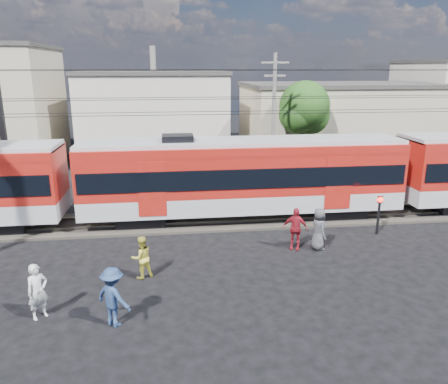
% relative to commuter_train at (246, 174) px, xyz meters
% --- Properties ---
extents(ground, '(120.00, 120.00, 0.00)m').
position_rel_commuter_train_xyz_m(ground, '(-3.00, -8.00, -2.40)').
color(ground, black).
rests_on(ground, ground).
extents(track_bed, '(70.00, 3.40, 0.12)m').
position_rel_commuter_train_xyz_m(track_bed, '(-3.00, 0.00, -2.34)').
color(track_bed, '#2D2823').
rests_on(track_bed, ground).
extents(rail_near, '(70.00, 0.12, 0.12)m').
position_rel_commuter_train_xyz_m(rail_near, '(-3.00, -0.75, -2.22)').
color(rail_near, '#59544C').
rests_on(rail_near, track_bed).
extents(rail_far, '(70.00, 0.12, 0.12)m').
position_rel_commuter_train_xyz_m(rail_far, '(-3.00, 0.75, -2.22)').
color(rail_far, '#59544C').
rests_on(rail_far, track_bed).
extents(commuter_train, '(50.30, 3.08, 4.17)m').
position_rel_commuter_train_xyz_m(commuter_train, '(0.00, 0.00, 0.00)').
color(commuter_train, black).
rests_on(commuter_train, ground).
extents(building_midwest, '(12.24, 12.24, 7.30)m').
position_rel_commuter_train_xyz_m(building_midwest, '(-5.00, 19.00, 1.25)').
color(building_midwest, beige).
rests_on(building_midwest, ground).
extents(building_mideast, '(16.32, 10.20, 6.30)m').
position_rel_commuter_train_xyz_m(building_mideast, '(11.00, 16.00, 0.75)').
color(building_mideast, '#BAAC8E').
rests_on(building_mideast, ground).
extents(utility_pole_mid, '(1.80, 0.24, 8.50)m').
position_rel_commuter_train_xyz_m(utility_pole_mid, '(3.00, 7.00, 2.13)').
color(utility_pole_mid, slate).
rests_on(utility_pole_mid, ground).
extents(tree_near, '(3.82, 3.64, 6.72)m').
position_rel_commuter_train_xyz_m(tree_near, '(6.19, 10.09, 2.26)').
color(tree_near, '#382619').
rests_on(tree_near, ground).
extents(pedestrian_a, '(0.78, 0.75, 1.81)m').
position_rel_commuter_train_xyz_m(pedestrian_a, '(-8.04, -8.29, -1.50)').
color(pedestrian_a, silver).
rests_on(pedestrian_a, ground).
extents(pedestrian_b, '(0.98, 0.90, 1.64)m').
position_rel_commuter_train_xyz_m(pedestrian_b, '(-4.99, -5.93, -1.58)').
color(pedestrian_b, gold).
rests_on(pedestrian_b, ground).
extents(pedestrian_c, '(1.41, 1.31, 1.90)m').
position_rel_commuter_train_xyz_m(pedestrian_c, '(-5.66, -9.01, -1.45)').
color(pedestrian_c, navy).
rests_on(pedestrian_c, ground).
extents(pedestrian_d, '(1.18, 0.84, 1.86)m').
position_rel_commuter_train_xyz_m(pedestrian_d, '(1.43, -4.03, -1.47)').
color(pedestrian_d, maroon).
rests_on(pedestrian_d, ground).
extents(pedestrian_e, '(0.71, 0.98, 1.85)m').
position_rel_commuter_train_xyz_m(pedestrian_e, '(2.43, -4.18, -1.47)').
color(pedestrian_e, '#444549').
rests_on(pedestrian_e, ground).
extents(crossing_signal, '(0.27, 0.27, 1.88)m').
position_rel_commuter_train_xyz_m(crossing_signal, '(5.80, -2.83, -1.09)').
color(crossing_signal, black).
rests_on(crossing_signal, ground).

